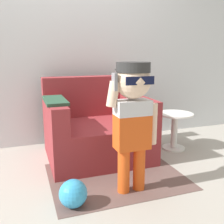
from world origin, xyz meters
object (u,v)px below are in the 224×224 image
Objects in this scene: side_table at (174,127)px; toy_ball at (73,194)px; armchair at (96,129)px; person_child at (133,108)px.

side_table reaches higher than toy_ball.
armchair is 1.02× the size of person_child.
person_child is at bearing -85.59° from armchair.
side_table is 1.61m from toy_ball.
armchair reaches higher than toy_ball.
toy_ball is at bearing -149.44° from side_table.
person_child reaches higher than armchair.
armchair is at bearing 64.51° from toy_ball.
toy_ball is (-0.44, -0.93, -0.20)m from armchair.
armchair is 0.94m from person_child.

